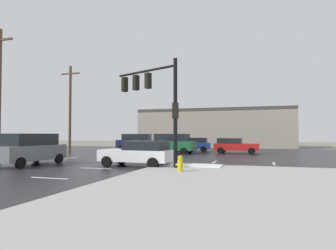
{
  "coord_description": "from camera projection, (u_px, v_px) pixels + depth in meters",
  "views": [
    {
      "loc": [
        9.12,
        -21.27,
        2.01
      ],
      "look_at": [
        0.54,
        6.32,
        2.91
      ],
      "focal_mm": 31.7,
      "sensor_mm": 36.0,
      "label": 1
    }
  ],
  "objects": [
    {
      "name": "ground_plane",
      "position": [
        137.0,
        160.0,
        22.94
      ],
      "size": [
        120.0,
        120.0,
        0.0
      ],
      "primitive_type": "plane",
      "color": "slate"
    },
    {
      "name": "sedan_red",
      "position": [
        235.0,
        145.0,
        30.75
      ],
      "size": [
        4.57,
        2.09,
        1.58
      ],
      "rotation": [
        0.0,
        0.0,
        -0.02
      ],
      "color": "#B21919",
      "rests_on": "road_asphalt"
    },
    {
      "name": "traffic_signal_mast",
      "position": [
        155.0,
        95.0,
        17.74
      ],
      "size": [
        4.56,
        2.12,
        6.17
      ],
      "rotation": [
        0.0,
        0.0,
        2.74
      ],
      "color": "black",
      "rests_on": "sidewalk_corner"
    },
    {
      "name": "sedan_white",
      "position": [
        139.0,
        153.0,
        18.22
      ],
      "size": [
        4.63,
        2.26,
        1.58
      ],
      "rotation": [
        0.0,
        0.0,
        3.08
      ],
      "color": "white",
      "rests_on": "road_asphalt"
    },
    {
      "name": "fire_hydrant",
      "position": [
        180.0,
        163.0,
        14.92
      ],
      "size": [
        0.48,
        0.26,
        0.79
      ],
      "color": "gold",
      "rests_on": "sidewalk_corner"
    },
    {
      "name": "snow_strip_curbside",
      "position": [
        188.0,
        165.0,
        17.65
      ],
      "size": [
        4.0,
        1.6,
        0.06
      ],
      "primitive_type": "cube",
      "color": "white",
      "rests_on": "sidewalk_corner"
    },
    {
      "name": "road_asphalt",
      "position": [
        137.0,
        160.0,
        22.94
      ],
      "size": [
        44.0,
        44.0,
        0.02
      ],
      "primitive_type": "cube",
      "color": "#232326",
      "rests_on": "ground_plane"
    },
    {
      "name": "strip_building_background",
      "position": [
        216.0,
        128.0,
        46.56
      ],
      "size": [
        23.14,
        8.0,
        5.86
      ],
      "color": "gray",
      "rests_on": "ground_plane"
    },
    {
      "name": "lane_markings",
      "position": [
        145.0,
        162.0,
        21.27
      ],
      "size": [
        36.15,
        36.15,
        0.01
      ],
      "color": "silver",
      "rests_on": "road_asphalt"
    },
    {
      "name": "suv_grey",
      "position": [
        29.0,
        149.0,
        19.02
      ],
      "size": [
        2.33,
        4.9,
        2.03
      ],
      "rotation": [
        0.0,
        0.0,
        1.53
      ],
      "color": "slate",
      "rests_on": "road_asphalt"
    },
    {
      "name": "utility_pole_far",
      "position": [
        70.0,
        107.0,
        31.6
      ],
      "size": [
        2.2,
        0.28,
        9.3
      ],
      "color": "brown",
      "rests_on": "ground_plane"
    },
    {
      "name": "suv_green",
      "position": [
        172.0,
        143.0,
        30.78
      ],
      "size": [
        4.96,
        2.49,
        2.03
      ],
      "rotation": [
        0.0,
        0.0,
        -0.08
      ],
      "color": "#195933",
      "rests_on": "road_asphalt"
    },
    {
      "name": "sedan_blue",
      "position": [
        192.0,
        144.0,
        34.25
      ],
      "size": [
        4.68,
        2.42,
        1.58
      ],
      "rotation": [
        0.0,
        0.0,
        3.25
      ],
      "color": "navy",
      "rests_on": "road_asphalt"
    },
    {
      "name": "suv_navy",
      "position": [
        137.0,
        142.0,
        36.83
      ],
      "size": [
        5.0,
        2.62,
        2.03
      ],
      "rotation": [
        0.0,
        0.0,
        3.26
      ],
      "color": "#141E47",
      "rests_on": "road_asphalt"
    }
  ]
}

